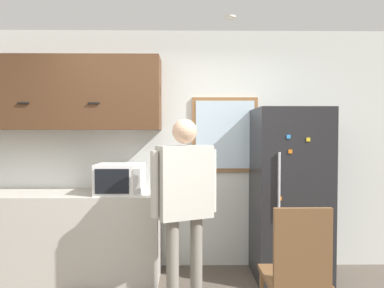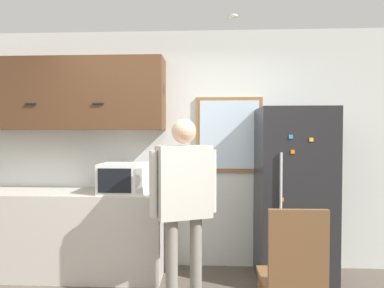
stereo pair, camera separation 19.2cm
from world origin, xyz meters
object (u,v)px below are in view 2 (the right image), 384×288
object	(u,v)px
microwave	(124,178)
refrigerator	(293,195)
person	(184,191)
chair	(294,270)

from	to	relation	value
microwave	refrigerator	world-z (taller)	refrigerator
person	chair	bearing A→B (deg)	-54.12
refrigerator	microwave	bearing A→B (deg)	-178.98
person	microwave	bearing A→B (deg)	119.69
microwave	chair	distance (m)	1.91
person	refrigerator	bearing A→B (deg)	3.62
person	refrigerator	world-z (taller)	refrigerator
refrigerator	chair	size ratio (longest dim) A/B	1.79
microwave	person	world-z (taller)	person
microwave	refrigerator	bearing A→B (deg)	1.02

